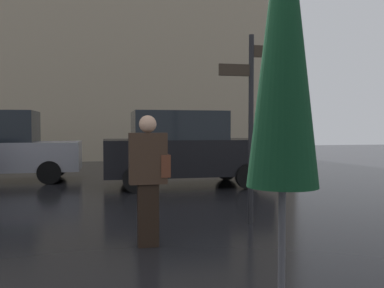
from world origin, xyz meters
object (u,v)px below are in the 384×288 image
Objects in this scene: folded_patio_umbrella_near at (284,46)px; pedestrian_with_bag at (149,172)px; street_signpost at (251,110)px; parked_car_right at (184,148)px.

pedestrian_with_bag is at bearing 95.59° from folded_patio_umbrella_near.
pedestrian_with_bag is (-0.32, 3.25, -0.96)m from folded_patio_umbrella_near.
folded_patio_umbrella_near reaches higher than pedestrian_with_bag.
street_signpost is at bearing 71.73° from folded_patio_umbrella_near.
folded_patio_umbrella_near is at bearing 166.22° from pedestrian_with_bag.
street_signpost is at bearing -81.00° from pedestrian_with_bag.
pedestrian_with_bag is 2.10m from street_signpost.
pedestrian_with_bag is 0.56× the size of street_signpost.
street_signpost reaches higher than folded_patio_umbrella_near.
folded_patio_umbrella_near is 0.66× the size of parked_car_right.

